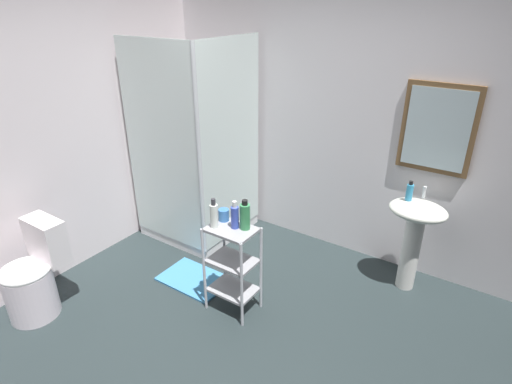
% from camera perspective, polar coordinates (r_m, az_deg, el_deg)
% --- Properties ---
extents(ground_plane, '(4.20, 4.20, 0.02)m').
position_cam_1_polar(ground_plane, '(3.17, -5.03, -21.53)').
color(ground_plane, '#242F30').
extents(wall_back, '(4.20, 0.14, 2.50)m').
position_cam_1_polar(wall_back, '(3.91, 11.66, 9.25)').
color(wall_back, silver).
rests_on(wall_back, ground_plane).
extents(wall_left, '(0.10, 4.20, 2.50)m').
position_cam_1_polar(wall_left, '(3.81, -28.30, 6.25)').
color(wall_left, silver).
rests_on(wall_left, ground_plane).
extents(shower_stall, '(0.92, 0.92, 2.00)m').
position_cam_1_polar(shower_stall, '(4.28, -7.82, -0.37)').
color(shower_stall, white).
rests_on(shower_stall, ground_plane).
extents(pedestal_sink, '(0.46, 0.37, 0.81)m').
position_cam_1_polar(pedestal_sink, '(3.65, 20.99, -4.67)').
color(pedestal_sink, white).
rests_on(pedestal_sink, ground_plane).
extents(sink_faucet, '(0.03, 0.03, 0.10)m').
position_cam_1_polar(sink_faucet, '(3.63, 22.14, -0.02)').
color(sink_faucet, silver).
rests_on(sink_faucet, pedestal_sink).
extents(toilet, '(0.37, 0.49, 0.76)m').
position_cam_1_polar(toilet, '(3.72, -28.16, -10.39)').
color(toilet, white).
rests_on(toilet, ground_plane).
extents(storage_cart, '(0.38, 0.28, 0.74)m').
position_cam_1_polar(storage_cart, '(3.26, -3.27, -9.65)').
color(storage_cart, silver).
rests_on(storage_cart, ground_plane).
extents(hand_soap_bottle, '(0.05, 0.05, 0.16)m').
position_cam_1_polar(hand_soap_bottle, '(3.54, 20.37, 0.04)').
color(hand_soap_bottle, '#389ED1').
rests_on(hand_soap_bottle, pedestal_sink).
extents(shampoo_bottle_blue, '(0.06, 0.06, 0.22)m').
position_cam_1_polar(shampoo_bottle_blue, '(3.06, -2.93, -3.39)').
color(shampoo_bottle_blue, '#374DBA').
rests_on(shampoo_bottle_blue, storage_cart).
extents(body_wash_bottle_green, '(0.08, 0.08, 0.23)m').
position_cam_1_polar(body_wash_bottle_green, '(3.04, -1.53, -3.32)').
color(body_wash_bottle_green, '#388D53').
rests_on(body_wash_bottle_green, storage_cart).
extents(lotion_bottle_white, '(0.06, 0.06, 0.23)m').
position_cam_1_polar(lotion_bottle_white, '(3.07, -5.80, -3.18)').
color(lotion_bottle_white, white).
rests_on(lotion_bottle_white, storage_cart).
extents(rinse_cup, '(0.08, 0.08, 0.09)m').
position_cam_1_polar(rinse_cup, '(3.18, -4.46, -3.15)').
color(rinse_cup, '#3870B2').
rests_on(rinse_cup, storage_cart).
extents(bath_mat, '(0.60, 0.40, 0.02)m').
position_cam_1_polar(bath_mat, '(3.83, -8.50, -11.76)').
color(bath_mat, teal).
rests_on(bath_mat, ground_plane).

